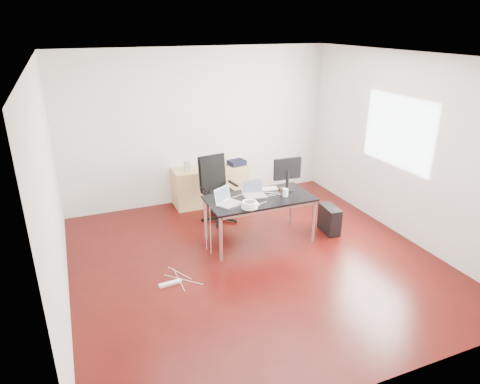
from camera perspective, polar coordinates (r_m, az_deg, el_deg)
name	(u,v)px	position (r m, az deg, el deg)	size (l,w,h in m)	color
room_shell	(258,167)	(5.65, 2.45, 3.34)	(5.00, 5.00, 5.00)	#350706
desk	(259,201)	(6.44, 2.61, -1.17)	(1.60, 0.80, 0.73)	black
office_chair	(217,186)	(7.24, -3.14, 0.86)	(0.54, 0.56, 1.08)	black
filing_cabinet_left	(188,188)	(7.87, -6.95, 0.49)	(0.50, 0.50, 0.70)	tan
filing_cabinet_right	(232,182)	(8.12, -1.06, 1.34)	(0.50, 0.50, 0.70)	tan
pc_tower	(329,219)	(7.05, 11.83, -3.59)	(0.20, 0.45, 0.44)	black
wastebasket	(205,196)	(8.03, -4.70, -0.59)	(0.24, 0.24, 0.28)	black
power_strip	(170,283)	(5.77, -9.29, -11.93)	(0.30, 0.06, 0.04)	white
laptop_left	(226,200)	(6.19, -1.82, -1.09)	(0.41, 0.39, 0.23)	silver
laptop_right	(254,192)	(6.48, 1.85, 0.02)	(0.36, 0.29, 0.23)	silver
monitor	(287,172)	(6.68, 6.32, 2.65)	(0.45, 0.26, 0.51)	black
keyboard	(264,189)	(6.72, 3.17, 0.38)	(0.44, 0.14, 0.02)	white
cup_white	(285,193)	(6.48, 6.08, -0.07)	(0.08, 0.08, 0.12)	white
cup_brown	(282,191)	(6.56, 5.68, 0.15)	(0.08, 0.08, 0.10)	#56341D
cable_coil	(250,205)	(6.04, 1.28, -1.72)	(0.24, 0.24, 0.11)	white
power_adapter	(257,204)	(6.15, 2.24, -1.65)	(0.07, 0.07, 0.03)	white
speaker	(187,166)	(7.70, -7.08, 3.47)	(0.09, 0.08, 0.18)	#9E9E9E
navy_garment	(237,163)	(7.97, -0.44, 3.94)	(0.30, 0.24, 0.09)	black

